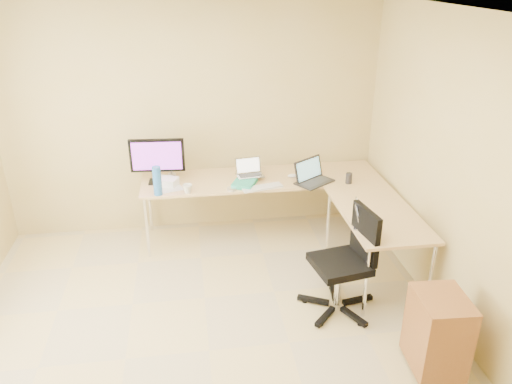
{
  "coord_description": "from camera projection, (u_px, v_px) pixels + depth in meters",
  "views": [
    {
      "loc": [
        -0.08,
        -3.21,
        2.88
      ],
      "look_at": [
        0.55,
        1.1,
        0.9
      ],
      "focal_mm": 35.01,
      "sensor_mm": 36.0,
      "label": 1
    }
  ],
  "objects": [
    {
      "name": "laptop_black",
      "position": [
        315.0,
        172.0,
        5.36
      ],
      "size": [
        0.5,
        0.47,
        0.25
      ],
      "primitive_type": "cube",
      "rotation": [
        0.0,
        0.0,
        0.6
      ],
      "color": "black",
      "rests_on": "desk_main"
    },
    {
      "name": "wall_back",
      "position": [
        193.0,
        120.0,
        5.58
      ],
      "size": [
        4.5,
        0.0,
        4.5
      ],
      "primitive_type": "plane",
      "rotation": [
        1.57,
        0.0,
        0.0
      ],
      "color": "tan",
      "rests_on": "ground"
    },
    {
      "name": "desk_return",
      "position": [
        375.0,
        245.0,
        4.93
      ],
      "size": [
        0.7,
        1.3,
        0.73
      ],
      "primitive_type": "cube",
      "color": "tan",
      "rests_on": "ground"
    },
    {
      "name": "mug",
      "position": [
        187.0,
        189.0,
        5.16
      ],
      "size": [
        0.11,
        0.11,
        0.09
      ],
      "primitive_type": "imported",
      "rotation": [
        0.0,
        0.0,
        0.09
      ],
      "color": "silver",
      "rests_on": "desk_main"
    },
    {
      "name": "papers",
      "position": [
        168.0,
        186.0,
        5.33
      ],
      "size": [
        0.34,
        0.4,
        0.01
      ],
      "primitive_type": "cube",
      "rotation": [
        0.0,
        0.0,
        0.33
      ],
      "color": "silver",
      "rests_on": "desk_main"
    },
    {
      "name": "laptop_center",
      "position": [
        250.0,
        168.0,
        5.43
      ],
      "size": [
        0.32,
        0.26,
        0.19
      ],
      "primitive_type": "cube",
      "rotation": [
        0.0,
        0.0,
        0.15
      ],
      "color": "#B5B5B5",
      "rests_on": "desk_main"
    },
    {
      "name": "keyboard",
      "position": [
        262.0,
        187.0,
        5.27
      ],
      "size": [
        0.45,
        0.22,
        0.02
      ],
      "primitive_type": "cube",
      "rotation": [
        0.0,
        0.0,
        0.24
      ],
      "color": "silver",
      "rests_on": "desk_main"
    },
    {
      "name": "water_bottle",
      "position": [
        157.0,
        181.0,
        5.07
      ],
      "size": [
        0.12,
        0.12,
        0.31
      ],
      "primitive_type": "cylinder",
      "rotation": [
        0.0,
        0.0,
        0.42
      ],
      "color": "#245FA6",
      "rests_on": "desk_main"
    },
    {
      "name": "monitor",
      "position": [
        158.0,
        161.0,
        5.33
      ],
      "size": [
        0.59,
        0.23,
        0.5
      ],
      "primitive_type": "cube",
      "rotation": [
        0.0,
        0.0,
        -0.07
      ],
      "color": "black",
      "rests_on": "desk_main"
    },
    {
      "name": "wall_right",
      "position": [
        476.0,
        191.0,
        3.83
      ],
      "size": [
        0.0,
        4.5,
        4.5
      ],
      "primitive_type": "plane",
      "rotation": [
        1.57,
        0.0,
        -1.57
      ],
      "color": "tan",
      "rests_on": "ground"
    },
    {
      "name": "cd_stack",
      "position": [
        232.0,
        189.0,
        5.23
      ],
      "size": [
        0.13,
        0.13,
        0.03
      ],
      "primitive_type": "cylinder",
      "rotation": [
        0.0,
        0.0,
        0.29
      ],
      "color": "white",
      "rests_on": "desk_main"
    },
    {
      "name": "black_cup",
      "position": [
        349.0,
        178.0,
        5.38
      ],
      "size": [
        0.08,
        0.08,
        0.12
      ],
      "primitive_type": "cylinder",
      "rotation": [
        0.0,
        0.0,
        -0.13
      ],
      "color": "black",
      "rests_on": "desk_main"
    },
    {
      "name": "cabinet",
      "position": [
        438.0,
        332.0,
        3.76
      ],
      "size": [
        0.39,
        0.47,
        0.62
      ],
      "primitive_type": "cube",
      "rotation": [
        0.0,
        0.0,
        -0.06
      ],
      "color": "#A25B3B",
      "rests_on": "ground"
    },
    {
      "name": "office_chair",
      "position": [
        340.0,
        262.0,
        4.4
      ],
      "size": [
        0.69,
        0.69,
        0.99
      ],
      "primitive_type": "cube",
      "rotation": [
        0.0,
        0.0,
        0.17
      ],
      "color": "black",
      "rests_on": "ground"
    },
    {
      "name": "desk_fan",
      "position": [
        171.0,
        165.0,
        5.55
      ],
      "size": [
        0.21,
        0.21,
        0.26
      ],
      "primitive_type": "cylinder",
      "rotation": [
        0.0,
        0.0,
        0.03
      ],
      "color": "silver",
      "rests_on": "desk_main"
    },
    {
      "name": "book_stack",
      "position": [
        245.0,
        183.0,
        5.35
      ],
      "size": [
        0.32,
        0.36,
        0.05
      ],
      "primitive_type": "cube",
      "rotation": [
        0.0,
        0.0,
        -0.42
      ],
      "color": "#228F72",
      "rests_on": "desk_main"
    },
    {
      "name": "mouse",
      "position": [
        292.0,
        176.0,
        5.54
      ],
      "size": [
        0.12,
        0.09,
        0.04
      ],
      "primitive_type": "ellipsoid",
      "rotation": [
        0.0,
        0.0,
        -0.27
      ],
      "color": "silver",
      "rests_on": "desk_main"
    },
    {
      "name": "white_box",
      "position": [
        166.0,
        182.0,
        5.33
      ],
      "size": [
        0.27,
        0.24,
        0.08
      ],
      "primitive_type": "cube",
      "rotation": [
        0.0,
        0.0,
        -0.41
      ],
      "color": "white",
      "rests_on": "desk_main"
    },
    {
      "name": "desk_main",
      "position": [
        262.0,
        207.0,
        5.7
      ],
      "size": [
        2.65,
        0.7,
        0.73
      ],
      "primitive_type": "cube",
      "color": "tan",
      "rests_on": "ground"
    },
    {
      "name": "floor",
      "position": [
        209.0,
        351.0,
        4.09
      ],
      "size": [
        4.5,
        4.5,
        0.0
      ],
      "primitive_type": "plane",
      "color": "tan",
      "rests_on": "ground"
    },
    {
      "name": "ceiling",
      "position": [
        192.0,
        17.0,
        3.02
      ],
      "size": [
        4.5,
        4.5,
        0.0
      ],
      "primitive_type": "plane",
      "rotation": [
        3.14,
        0.0,
        0.0
      ],
      "color": "white",
      "rests_on": "ground"
    },
    {
      "name": "laptop_return",
      "position": [
        368.0,
        217.0,
        4.48
      ],
      "size": [
        0.34,
        0.31,
        0.19
      ],
      "primitive_type": "cube",
      "rotation": [
        0.0,
        0.0,
        1.23
      ],
      "color": "#A9AAC0",
      "rests_on": "desk_return"
    }
  ]
}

